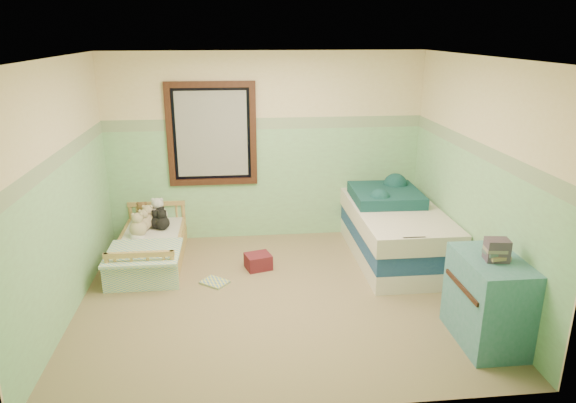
{
  "coord_description": "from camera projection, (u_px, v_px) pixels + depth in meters",
  "views": [
    {
      "loc": [
        -0.42,
        -5.03,
        2.75
      ],
      "look_at": [
        0.15,
        0.35,
        0.96
      ],
      "focal_mm": 32.57,
      "sensor_mm": 36.0,
      "label": 1
    }
  ],
  "objects": [
    {
      "name": "wall_right",
      "position": [
        476.0,
        180.0,
        5.47
      ],
      "size": [
        0.04,
        3.6,
        2.5
      ],
      "primitive_type": "cube",
      "color": "beige",
      "rests_on": "floor"
    },
    {
      "name": "extra_plush_1",
      "position": [
        148.0,
        220.0,
        6.71
      ],
      "size": [
        0.21,
        0.21,
        0.21
      ],
      "primitive_type": "sphere",
      "color": "#C0AE88",
      "rests_on": "toddler_mattress"
    },
    {
      "name": "dresser",
      "position": [
        488.0,
        300.0,
        4.73
      ],
      "size": [
        0.52,
        0.83,
        0.83
      ],
      "primitive_type": "cube",
      "color": "teal",
      "rests_on": "floor"
    },
    {
      "name": "ceiling",
      "position": [
        276.0,
        56.0,
        4.87
      ],
      "size": [
        4.2,
        3.6,
        0.02
      ],
      "primitive_type": "cube",
      "color": "white",
      "rests_on": "wall_back"
    },
    {
      "name": "floor_book",
      "position": [
        215.0,
        282.0,
        5.93
      ],
      "size": [
        0.36,
        0.35,
        0.03
      ],
      "primitive_type": "cube",
      "rotation": [
        0.0,
        0.0,
        -0.67
      ],
      "color": "#FBF13D",
      "rests_on": "floor"
    },
    {
      "name": "twin_mattress",
      "position": [
        396.0,
        216.0,
        6.47
      ],
      "size": [
        1.03,
        2.02,
        0.22
      ],
      "primitive_type": "cube",
      "color": "silver",
      "rests_on": "twin_boxspring"
    },
    {
      "name": "book_stack",
      "position": [
        497.0,
        250.0,
        4.54
      ],
      "size": [
        0.22,
        0.18,
        0.2
      ],
      "primitive_type": "cube",
      "rotation": [
        0.0,
        0.0,
        -0.14
      ],
      "color": "brown",
      "rests_on": "dresser"
    },
    {
      "name": "extra_plush_3",
      "position": [
        138.0,
        229.0,
        6.4
      ],
      "size": [
        0.21,
        0.21,
        0.21
      ],
      "primitive_type": "sphere",
      "color": "#C0AE88",
      "rests_on": "toddler_mattress"
    },
    {
      "name": "twin_bed_frame",
      "position": [
        393.0,
        249.0,
        6.61
      ],
      "size": [
        0.99,
        1.98,
        0.22
      ],
      "primitive_type": "cube",
      "color": "white",
      "rests_on": "floor"
    },
    {
      "name": "plush_bed_brown",
      "position": [
        143.0,
        217.0,
        6.82
      ],
      "size": [
        0.21,
        0.21,
        0.21
      ],
      "primitive_type": "sphere",
      "color": "brown",
      "rests_on": "toddler_mattress"
    },
    {
      "name": "toddler_bed_frame",
      "position": [
        151.0,
        254.0,
        6.47
      ],
      "size": [
        0.76,
        1.52,
        0.2
      ],
      "primitive_type": "cube",
      "color": "olive",
      "rests_on": "floor"
    },
    {
      "name": "floor",
      "position": [
        278.0,
        297.0,
        5.66
      ],
      "size": [
        4.2,
        3.6,
        0.02
      ],
      "primitive_type": "cube",
      "color": "brown",
      "rests_on": "ground"
    },
    {
      "name": "wall_left",
      "position": [
        61.0,
        192.0,
        5.05
      ],
      "size": [
        0.04,
        3.6,
        2.5
      ],
      "primitive_type": "cube",
      "color": "beige",
      "rests_on": "floor"
    },
    {
      "name": "window_frame",
      "position": [
        212.0,
        134.0,
        6.79
      ],
      "size": [
        1.16,
        0.06,
        1.36
      ],
      "primitive_type": "cube",
      "color": "black",
      "rests_on": "wall_back"
    },
    {
      "name": "twin_boxspring",
      "position": [
        394.0,
        232.0,
        6.54
      ],
      "size": [
        0.99,
        1.98,
        0.22
      ],
      "primitive_type": "cube",
      "color": "navy",
      "rests_on": "twin_bed_frame"
    },
    {
      "name": "plush_bed_dark",
      "position": [
        163.0,
        223.0,
        6.65
      ],
      "size": [
        0.18,
        0.18,
        0.18
      ],
      "primitive_type": "sphere",
      "color": "black",
      "rests_on": "toddler_mattress"
    },
    {
      "name": "extra_plush_2",
      "position": [
        161.0,
        219.0,
        6.81
      ],
      "size": [
        0.17,
        0.17,
        0.17
      ],
      "primitive_type": "sphere",
      "color": "black",
      "rests_on": "toddler_mattress"
    },
    {
      "name": "plush_floor_cream",
      "position": [
        139.0,
        251.0,
        6.47
      ],
      "size": [
        0.27,
        0.27,
        0.27
      ],
      "primitive_type": "sphere",
      "color": "white",
      "rests_on": "floor"
    },
    {
      "name": "patchwork_quilt",
      "position": [
        143.0,
        253.0,
        5.95
      ],
      "size": [
        0.83,
        0.76,
        0.03
      ],
      "primitive_type": "cube",
      "color": "#6EADCC",
      "rests_on": "toddler_mattress"
    },
    {
      "name": "red_pillow",
      "position": [
        258.0,
        261.0,
        6.29
      ],
      "size": [
        0.35,
        0.32,
        0.18
      ],
      "primitive_type": "cube",
      "rotation": [
        0.0,
        0.0,
        0.28
      ],
      "color": "maroon",
      "rests_on": "floor"
    },
    {
      "name": "border_strip",
      "position": [
        265.0,
        124.0,
        6.85
      ],
      "size": [
        4.2,
        0.01,
        0.15
      ],
      "primitive_type": "cube",
      "color": "#40754D",
      "rests_on": "wall_back"
    },
    {
      "name": "teal_blanket",
      "position": [
        386.0,
        195.0,
        6.69
      ],
      "size": [
        0.86,
        0.91,
        0.14
      ],
      "primitive_type": "cube",
      "rotation": [
        0.0,
        0.0,
        -0.03
      ],
      "color": "#0D353C",
      "rests_on": "twin_mattress"
    },
    {
      "name": "window_blinds",
      "position": [
        212.0,
        134.0,
        6.8
      ],
      "size": [
        0.92,
        0.01,
        1.12
      ],
      "primitive_type": "cube",
      "color": "#B5B5B2",
      "rests_on": "window_frame"
    },
    {
      "name": "extra_plush_0",
      "position": [
        157.0,
        222.0,
        6.68
      ],
      "size": [
        0.17,
        0.17,
        0.17
      ],
      "primitive_type": "sphere",
      "color": "black",
      "rests_on": "toddler_mattress"
    },
    {
      "name": "plush_bed_white",
      "position": [
        158.0,
        215.0,
        6.84
      ],
      "size": [
        0.24,
        0.24,
        0.24
      ],
      "primitive_type": "sphere",
      "color": "silver",
      "rests_on": "toddler_mattress"
    },
    {
      "name": "plush_floor_tan",
      "position": [
        145.0,
        262.0,
        6.23
      ],
      "size": [
        0.22,
        0.22,
        0.22
      ],
      "primitive_type": "sphere",
      "color": "#C0AE88",
      "rests_on": "floor"
    },
    {
      "name": "plush_bed_tan",
      "position": [
        144.0,
        223.0,
        6.62
      ],
      "size": [
        0.19,
        0.19,
        0.19
      ],
      "primitive_type": "sphere",
      "color": "#C0AE88",
      "rests_on": "toddler_mattress"
    },
    {
      "name": "wall_back",
      "position": [
        265.0,
        148.0,
        6.96
      ],
      "size": [
        4.2,
        0.04,
        2.5
      ],
      "primitive_type": "cube",
      "color": "beige",
      "rests_on": "floor"
    },
    {
      "name": "wall_front",
      "position": [
        299.0,
        260.0,
        3.56
      ],
      "size": [
        4.2,
        0.04,
        2.5
      ],
      "primitive_type": "cube",
      "color": "beige",
      "rests_on": "floor"
    },
    {
      "name": "toddler_mattress",
      "position": [
        150.0,
        243.0,
        6.42
      ],
      "size": [
        0.7,
        1.46,
        0.12
      ],
      "primitive_type": "cube",
      "color": "silver",
      "rests_on": "toddler_bed_frame"
    },
    {
      "name": "wainscot_mint",
      "position": [
        266.0,
        184.0,
        7.1
      ],
      "size": [
        4.2,
        0.01,
        1.5
      ],
      "primitive_type": "cube",
      "color": "#81B380",
      "rests_on": "floor"
    }
  ]
}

